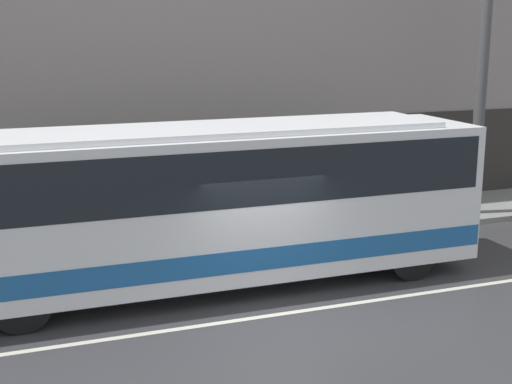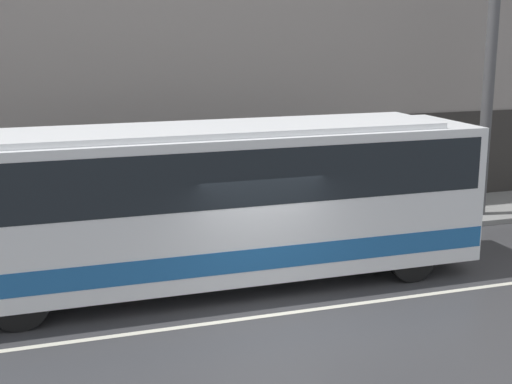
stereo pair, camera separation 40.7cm
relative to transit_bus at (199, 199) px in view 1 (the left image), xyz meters
name	(u,v)px [view 1 (the left image)]	position (x,y,z in m)	size (l,w,h in m)	color
ground_plane	(277,315)	(0.95, -1.95, -1.91)	(60.00, 60.00, 0.00)	#38383A
sidewalk	(199,235)	(0.95, 3.52, -1.83)	(60.00, 2.94, 0.15)	gray
lane_stripe	(277,315)	(0.95, -1.95, -1.90)	(54.00, 0.14, 0.01)	beige
transit_bus	(199,199)	(0.00, 0.00, 0.00)	(12.03, 2.55, 3.39)	white
utility_pole_near	(482,67)	(8.89, 2.76, 2.36)	(0.31, 0.31, 8.24)	#4C4C4F
pedestrian_waiting	(124,212)	(-0.96, 3.55, -1.07)	(0.36, 0.36, 1.51)	maroon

